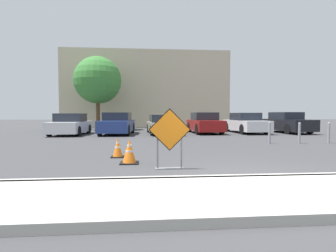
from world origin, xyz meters
TOP-DOWN VIEW (x-y plane):
  - ground_plane at (0.00, 10.00)m, footprint 96.00×96.00m
  - sidewalk_strip at (0.00, -1.01)m, footprint 23.42×2.03m
  - curb_lip at (0.00, 0.00)m, footprint 23.42×0.20m
  - road_closed_sign at (-1.56, 1.35)m, footprint 1.03×0.20m
  - traffic_cone_nearest at (-2.59, 2.19)m, footprint 0.50×0.50m
  - traffic_cone_second at (-3.02, 3.24)m, footprint 0.41×0.41m
  - parked_car_nearest at (-7.01, 12.41)m, footprint 2.01×4.08m
  - parked_car_second at (-4.02, 12.54)m, footprint 2.12×4.28m
  - parked_car_third at (-1.04, 12.83)m, footprint 2.09×4.80m
  - parked_car_fourth at (1.95, 13.03)m, footprint 1.95×4.13m
  - parked_car_fifth at (4.94, 13.14)m, footprint 1.95×4.62m
  - parked_car_sixth at (7.93, 13.06)m, footprint 2.02×4.68m
  - bollard_nearest at (3.43, 6.40)m, footprint 0.12×0.12m
  - bollard_second at (4.85, 6.40)m, footprint 0.12×0.12m
  - bollard_third at (6.27, 6.40)m, footprint 0.12×0.12m
  - building_facade_backdrop at (-2.06, 22.59)m, footprint 16.23×5.00m
  - street_tree_behind_lot at (-6.13, 17.35)m, footprint 3.91×3.91m

SIDE VIEW (x-z plane):
  - ground_plane at x=0.00m, z-range 0.00..0.00m
  - sidewalk_strip at x=0.00m, z-range 0.00..0.14m
  - curb_lip at x=0.00m, z-range 0.00..0.14m
  - traffic_cone_second at x=-3.02m, z-range -0.01..0.61m
  - traffic_cone_nearest at x=-2.59m, z-range -0.01..0.65m
  - bollard_second at x=4.85m, z-range 0.03..0.99m
  - bollard_third at x=6.27m, z-range 0.03..0.99m
  - bollard_nearest at x=3.43m, z-range 0.03..1.02m
  - parked_car_third at x=-1.04m, z-range -0.04..1.25m
  - parked_car_nearest at x=-7.01m, z-range -0.05..1.33m
  - parked_car_fifth at x=4.94m, z-range -0.04..1.38m
  - parked_car_second at x=-4.02m, z-range -0.04..1.40m
  - parked_car_fourth at x=1.95m, z-range -0.04..1.40m
  - parked_car_sixth at x=7.93m, z-range -0.04..1.43m
  - road_closed_sign at x=-1.56m, z-range 0.08..1.57m
  - building_facade_backdrop at x=-2.06m, z-range 0.00..7.49m
  - street_tree_behind_lot at x=-6.13m, z-range 1.09..7.19m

